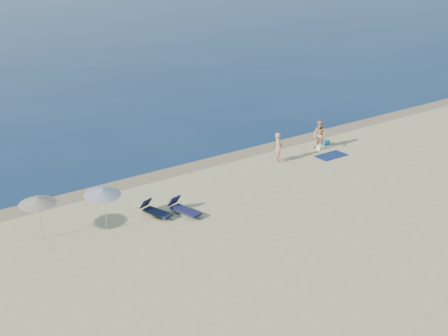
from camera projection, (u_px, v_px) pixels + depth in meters
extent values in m
cube|color=#847254|center=(232.00, 156.00, 34.95)|extent=(240.00, 1.60, 0.00)
imported|color=tan|center=(278.00, 147.00, 33.68)|extent=(0.73, 0.81, 1.85)
imported|color=tan|center=(320.00, 135.00, 35.79)|extent=(0.75, 0.95, 1.90)
cube|color=#0E1D49|center=(331.00, 156.00, 35.00)|extent=(2.01, 1.15, 0.03)
cube|color=white|center=(320.00, 147.00, 36.06)|extent=(0.35, 0.30, 0.29)
cube|color=#1F69A9|center=(326.00, 142.00, 36.95)|extent=(0.49, 0.41, 0.31)
cylinder|color=silver|center=(106.00, 213.00, 25.40)|extent=(0.05, 0.23, 1.93)
cone|color=white|center=(103.00, 192.00, 25.19)|extent=(1.78, 1.80, 0.46)
sphere|color=silver|center=(102.00, 188.00, 25.13)|extent=(0.06, 0.06, 0.06)
cylinder|color=silver|center=(41.00, 221.00, 24.58)|extent=(0.06, 0.12, 1.95)
cone|color=beige|center=(37.00, 200.00, 24.29)|extent=(1.99, 1.99, 0.37)
sphere|color=silver|center=(37.00, 197.00, 24.23)|extent=(0.06, 0.06, 0.06)
cube|color=#121832|center=(158.00, 212.00, 27.00)|extent=(0.99, 1.61, 0.10)
cube|color=#121832|center=(146.00, 203.00, 27.31)|extent=(0.64, 0.52, 0.49)
cylinder|color=#A5A5AD|center=(161.00, 213.00, 27.21)|extent=(0.03, 0.03, 0.22)
cube|color=#16193D|center=(186.00, 211.00, 27.13)|extent=(0.93, 1.71, 0.11)
cube|color=#16193D|center=(174.00, 200.00, 27.52)|extent=(0.67, 0.51, 0.52)
cylinder|color=#A5A5AD|center=(189.00, 211.00, 27.34)|extent=(0.03, 0.03, 0.24)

